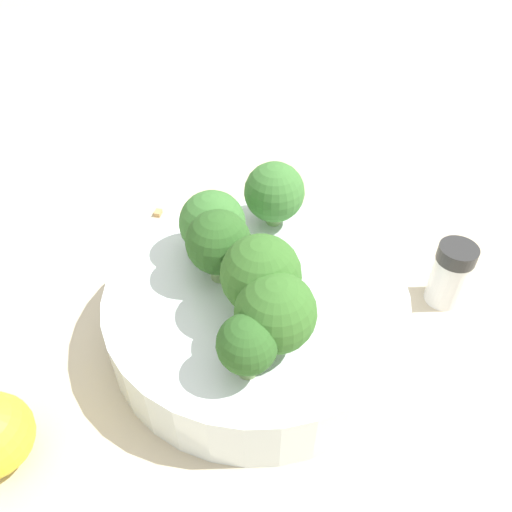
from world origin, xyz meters
The scene contains 13 objects.
ground_plane centered at (0.00, 0.00, 0.00)m, with size 3.00×3.00×0.00m, color beige.
bowl centered at (0.00, 0.00, 0.02)m, with size 0.23×0.23×0.05m, color silver.
broccoli_floret_0 centered at (0.05, 0.01, 0.08)m, with size 0.05×0.05×0.06m.
broccoli_floret_1 centered at (-0.08, 0.03, 0.08)m, with size 0.05×0.05×0.06m.
broccoli_floret_2 centered at (0.02, 0.00, 0.09)m, with size 0.06×0.06×0.07m.
broccoli_floret_3 centered at (0.07, -0.02, 0.08)m, with size 0.04×0.04×0.05m.
broccoli_floret_4 centered at (-0.05, -0.03, 0.08)m, with size 0.05×0.05×0.06m.
broccoli_floret_5 centered at (-0.02, -0.03, 0.08)m, with size 0.05×0.05×0.06m.
pepper_shaker centered at (-0.01, 0.16, 0.03)m, with size 0.03×0.03×0.06m.
almond_crumb_0 centered at (-0.04, 0.12, 0.00)m, with size 0.01×0.01×0.01m, color #AD7F4C.
almond_crumb_1 centered at (-0.16, -0.06, 0.00)m, with size 0.01×0.00×0.01m, color tan.
almond_crumb_2 centered at (-0.17, -0.08, 0.00)m, with size 0.01×0.01×0.01m, color tan.
almond_crumb_3 centered at (-0.13, 0.01, 0.00)m, with size 0.01×0.01×0.01m, color olive.
Camera 1 is at (0.26, -0.03, 0.32)m, focal length 35.00 mm.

